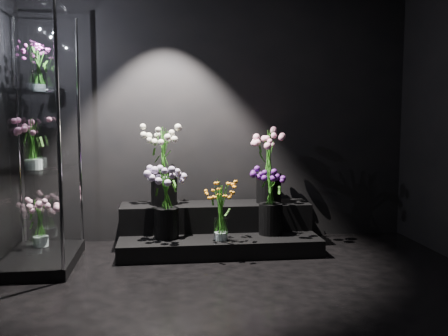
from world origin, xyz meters
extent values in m
plane|color=black|center=(0.00, 0.00, 0.00)|extent=(4.00, 4.00, 0.00)
plane|color=black|center=(0.00, 2.00, 1.40)|extent=(4.00, 0.00, 4.00)
plane|color=black|center=(0.00, -2.00, 1.40)|extent=(4.00, 0.00, 4.00)
cube|color=black|center=(-0.08, 1.53, 0.08)|extent=(1.90, 0.84, 0.16)
cube|color=black|center=(-0.08, 1.74, 0.29)|extent=(1.90, 0.42, 0.26)
cube|color=black|center=(-1.68, 1.21, 0.05)|extent=(0.60, 1.00, 0.10)
cube|color=white|center=(-1.68, 1.21, 0.85)|extent=(0.54, 0.94, 0.01)
cube|color=white|center=(-1.68, 1.21, 1.51)|extent=(0.54, 0.94, 0.01)
cylinder|color=white|center=(-0.08, 1.27, 0.26)|extent=(0.13, 0.13, 0.21)
cylinder|color=black|center=(-0.58, 1.42, 0.30)|extent=(0.23, 0.23, 0.29)
cylinder|color=black|center=(0.43, 1.45, 0.31)|extent=(0.23, 0.23, 0.30)
cylinder|color=black|center=(-0.60, 1.73, 0.59)|extent=(0.26, 0.26, 0.33)
cylinder|color=black|center=(0.46, 1.72, 0.58)|extent=(0.25, 0.25, 0.31)
cylinder|color=white|center=(-1.67, 1.04, 0.98)|extent=(0.15, 0.15, 0.25)
cylinder|color=white|center=(-1.68, 1.39, 1.61)|extent=(0.12, 0.12, 0.19)
cylinder|color=white|center=(-1.74, 1.47, 0.24)|extent=(0.15, 0.15, 0.27)
camera|label=1|loc=(-0.61, -3.22, 1.31)|focal=40.00mm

